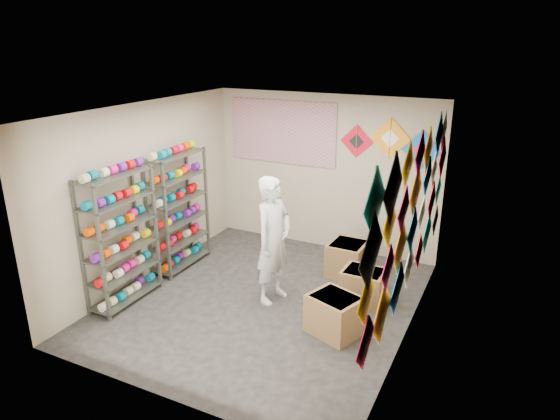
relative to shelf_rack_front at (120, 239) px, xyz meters
The scene contains 12 objects.
ground 2.19m from the shelf_rack_front, 25.53° to the left, with size 4.50×4.50×0.00m, color black.
room_walls 2.09m from the shelf_rack_front, 25.53° to the left, with size 4.50×4.50×4.50m.
shelf_rack_front is the anchor object (origin of this frame).
shelf_rack_back 1.30m from the shelf_rack_front, 90.00° to the left, with size 0.40×1.10×1.90m, color #4C5147.
string_spools 0.66m from the shelf_rack_front, 90.00° to the left, with size 0.12×2.36×0.12m.
kite_wall_display 3.90m from the shelf_rack_front, 11.75° to the left, with size 0.06×4.32×2.07m.
back_wall_kites 4.36m from the shelf_rack_front, 46.71° to the left, with size 1.65×0.02×0.80m.
poster 3.40m from the shelf_rack_front, 72.35° to the left, with size 2.00×0.01×1.10m, color #7E55B9.
shopkeeper 2.10m from the shelf_rack_front, 27.50° to the left, with size 0.55×0.73×1.82m, color silver.
carton_a 3.08m from the shelf_rack_front, 10.16° to the left, with size 0.62×0.51×0.51m, color brown.
carton_b 3.45m from the shelf_rack_front, 25.56° to the left, with size 0.59×0.48×0.48m, color brown.
carton_c 3.44m from the shelf_rack_front, 40.67° to the left, with size 0.55×0.60×0.53m, color brown.
Camera 1 is at (2.97, -5.57, 3.59)m, focal length 32.00 mm.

